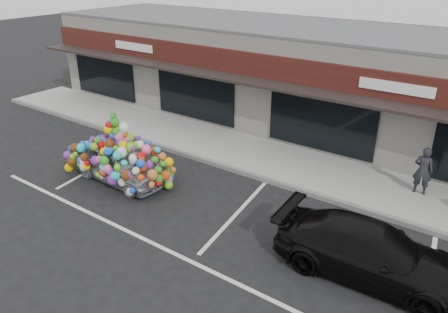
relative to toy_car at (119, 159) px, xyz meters
The scene contains 11 objects.
ground 1.85m from the toy_car, ahead, with size 90.00×90.00×0.00m, color black.
shop_building 8.98m from the toy_car, 79.22° to the left, with size 24.00×7.20×4.31m.
sidewalk 4.64m from the toy_car, 68.79° to the left, with size 26.00×3.00×0.15m, color #989993.
kerb 3.31m from the toy_car, 59.12° to the left, with size 26.00×0.18×0.16m, color slate.
parking_stripe_left 1.79m from the toy_car, 162.90° to the left, with size 0.12×4.40×0.01m, color silver.
parking_stripe_mid 4.55m from the toy_car, ahead, with size 0.12×4.40×0.01m, color silver.
parking_stripe_right 9.90m from the toy_car, ahead, with size 0.12×4.40×0.01m, color silver.
lane_line 4.25m from the toy_car, 28.97° to the right, with size 14.00×0.12×0.01m, color silver.
toy_car is the anchor object (origin of this frame).
black_sedan 8.53m from the toy_car, ahead, with size 4.54×1.85×1.32m, color black.
pedestrian_a 9.80m from the toy_car, 28.75° to the left, with size 0.57×0.38×1.57m, color #222228.
Camera 1 is at (8.95, -9.02, 6.98)m, focal length 35.00 mm.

